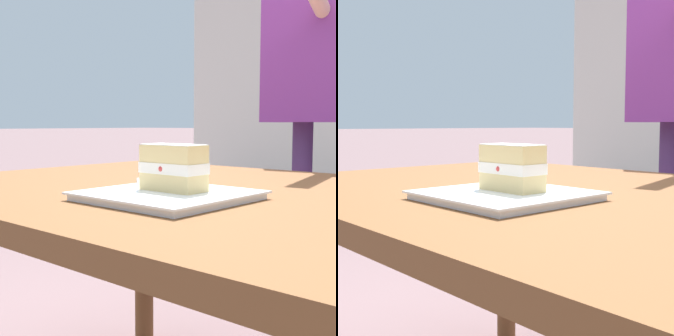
{
  "view_description": "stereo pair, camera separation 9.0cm",
  "coord_description": "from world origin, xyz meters",
  "views": [
    {
      "loc": [
        0.7,
        -0.85,
        0.82
      ],
      "look_at": [
        0.1,
        -0.19,
        0.74
      ],
      "focal_mm": 52.46,
      "sensor_mm": 36.0,
      "label": 1
    },
    {
      "loc": [
        0.77,
        -0.79,
        0.82
      ],
      "look_at": [
        0.1,
        -0.19,
        0.74
      ],
      "focal_mm": 52.46,
      "sensor_mm": 36.0,
      "label": 2
    }
  ],
  "objects": [
    {
      "name": "dessert_plate",
      "position": [
        0.1,
        -0.19,
        0.69
      ],
      "size": [
        0.28,
        0.28,
        0.02
      ],
      "color": "white",
      "rests_on": "patio_table"
    },
    {
      "name": "cake_slice",
      "position": [
        0.1,
        -0.17,
        0.74
      ],
      "size": [
        0.12,
        0.07,
        0.09
      ],
      "color": "#E0C17A",
      "rests_on": "dessert_plate"
    },
    {
      "name": "patio_table",
      "position": [
        0.0,
        0.0,
        0.59
      ],
      "size": [
        1.29,
        0.99,
        0.68
      ],
      "color": "brown",
      "rests_on": "ground"
    },
    {
      "name": "dessert_fork",
      "position": [
        -0.09,
        -0.07,
        0.69
      ],
      "size": [
        0.13,
        0.13,
        0.01
      ],
      "color": "silver",
      "rests_on": "patio_table"
    }
  ]
}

